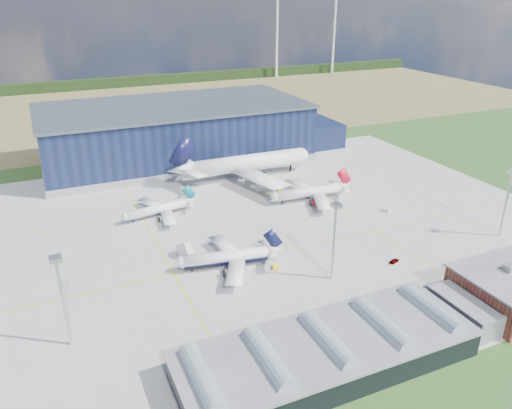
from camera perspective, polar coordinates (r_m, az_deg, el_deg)
name	(u,v)px	position (r m, az deg, el deg)	size (l,w,h in m)	color
ground	(256,240)	(162.74, -0.03, -4.11)	(600.00, 600.00, 0.00)	#2B4E1D
apron	(244,228)	(170.94, -1.40, -2.69)	(220.00, 160.00, 0.08)	#979792
farmland	(127,107)	(364.59, -14.51, 10.74)	(600.00, 220.00, 0.01)	olive
treeline	(108,83)	(441.64, -16.53, 13.16)	(600.00, 8.00, 8.00)	black
hangar	(180,134)	(243.34, -8.63, 7.98)	(145.00, 62.00, 26.10)	#101A36
glass_concourse	(341,347)	(114.01, 9.70, -15.79)	(78.00, 23.00, 8.60)	black
light_mast_west	(61,287)	(118.06, -21.44, -8.79)	(2.60, 2.60, 23.00)	#B4B6BB
light_mast_center	(335,229)	(136.63, 8.97, -2.82)	(2.60, 2.60, 23.00)	#B4B6BB
light_mast_east	(508,193)	(178.42, 26.87, 1.21)	(2.60, 2.60, 23.00)	#B4B6BB
airliner_navy	(226,251)	(145.52, -3.46, -5.34)	(32.34, 31.64, 10.55)	white
airliner_red	(309,187)	(191.66, 6.03, 1.99)	(34.62, 33.87, 11.29)	white
airliner_widebody	(248,154)	(213.21, -0.89, 5.75)	(64.84, 63.44, 21.15)	white
airliner_regional	(157,205)	(180.50, -11.29, -0.05)	(29.01, 28.38, 9.46)	white
gse_tug_a	(342,310)	(130.23, 9.77, -11.84)	(2.08, 3.41, 1.42)	yellow
gse_tug_b	(276,267)	(146.89, 2.28, -7.13)	(1.78, 2.66, 1.15)	yellow
gse_cart_a	(387,210)	(189.38, 14.71, -0.61)	(1.83, 2.75, 1.19)	silver
gse_van_b	(350,175)	(220.42, 10.75, 3.30)	(2.04, 4.44, 2.04)	silver
gse_tug_c	(280,191)	(200.33, 2.73, 1.53)	(1.91, 3.05, 1.34)	yellow
gse_cart_b	(179,181)	(213.84, -8.78, 2.69)	(1.76, 2.64, 1.14)	silver
airstair	(185,252)	(153.61, -8.16, -5.41)	(2.18, 5.44, 3.48)	silver
car_a	(394,261)	(155.39, 15.53, -6.21)	(1.47, 3.65, 1.24)	#99999E
car_b	(438,291)	(144.50, 20.10, -9.25)	(1.30, 3.73, 1.23)	#99999E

